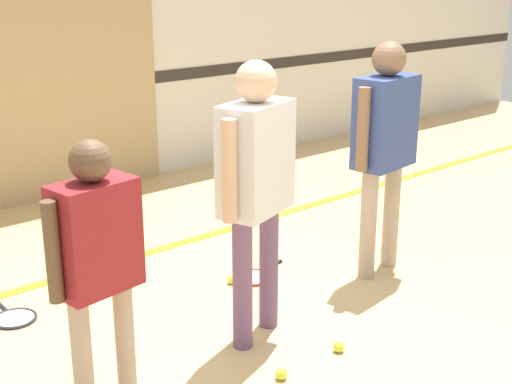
# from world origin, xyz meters

# --- Properties ---
(ground_plane) EXTENTS (16.00, 16.00, 0.00)m
(ground_plane) POSITION_xyz_m (0.00, 0.00, 0.00)
(ground_plane) COLOR tan
(wall_back) EXTENTS (16.00, 0.07, 3.20)m
(wall_back) POSITION_xyz_m (0.00, 3.44, 1.60)
(wall_back) COLOR silver
(wall_back) RESTS_ON ground_plane
(wall_panel) EXTENTS (2.50, 0.05, 2.02)m
(wall_panel) POSITION_xyz_m (0.14, 3.38, 1.01)
(wall_panel) COLOR tan
(wall_panel) RESTS_ON ground_plane
(floor_stripe) EXTENTS (14.40, 0.10, 0.01)m
(floor_stripe) POSITION_xyz_m (0.00, 1.63, 0.00)
(floor_stripe) COLOR orange
(floor_stripe) RESTS_ON ground_plane
(person_instructor) EXTENTS (0.60, 0.39, 1.64)m
(person_instructor) POSITION_xyz_m (-0.02, 0.11, 1.02)
(person_instructor) COLOR #6B4C70
(person_instructor) RESTS_ON ground_plane
(person_student_left) EXTENTS (0.52, 0.27, 1.39)m
(person_student_left) POSITION_xyz_m (-1.07, 0.01, 0.86)
(person_student_left) COLOR tan
(person_student_left) RESTS_ON ground_plane
(person_student_right) EXTENTS (0.62, 0.31, 1.64)m
(person_student_right) POSITION_xyz_m (1.27, 0.27, 1.02)
(person_student_right) COLOR tan
(person_student_right) RESTS_ON ground_plane
(racket_spare_on_floor) EXTENTS (0.53, 0.34, 0.03)m
(racket_spare_on_floor) POSITION_xyz_m (0.50, 0.75, 0.01)
(racket_spare_on_floor) COLOR red
(racket_spare_on_floor) RESTS_ON ground_plane
(racket_second_spare) EXTENTS (0.28, 0.48, 0.03)m
(racket_second_spare) POSITION_xyz_m (-1.05, 1.26, 0.01)
(racket_second_spare) COLOR #28282D
(racket_second_spare) RESTS_ON ground_plane
(tennis_ball_near_instructor) EXTENTS (0.07, 0.07, 0.07)m
(tennis_ball_near_instructor) POSITION_xyz_m (0.22, -0.34, 0.03)
(tennis_ball_near_instructor) COLOR #CCE038
(tennis_ball_near_instructor) RESTS_ON ground_plane
(tennis_ball_by_spare_racket) EXTENTS (0.07, 0.07, 0.07)m
(tennis_ball_by_spare_racket) POSITION_xyz_m (0.32, 0.77, 0.03)
(tennis_ball_by_spare_racket) COLOR #CCE038
(tennis_ball_by_spare_racket) RESTS_ON ground_plane
(tennis_ball_stray_left) EXTENTS (0.07, 0.07, 0.07)m
(tennis_ball_stray_left) POSITION_xyz_m (-0.22, -0.34, 0.03)
(tennis_ball_stray_left) COLOR #CCE038
(tennis_ball_stray_left) RESTS_ON ground_plane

